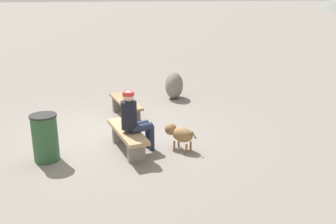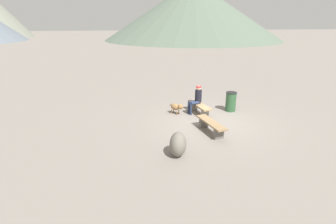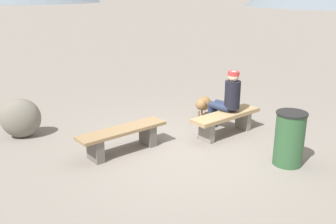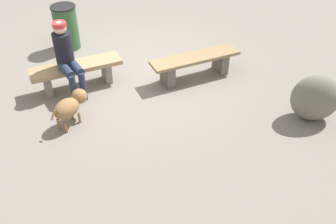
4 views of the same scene
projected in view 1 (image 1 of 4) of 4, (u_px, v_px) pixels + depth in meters
ground at (114, 134)px, 8.69m from camera, size 210.00×210.00×0.06m
bench_left at (126, 106)px, 9.68m from camera, size 1.74×0.76×0.45m
bench_right at (127, 135)px, 7.64m from camera, size 1.66×0.75×0.46m
seated_person at (134, 118)px, 7.43m from camera, size 0.47×0.67×1.30m
dog at (179, 133)px, 7.71m from camera, size 0.60×0.60×0.52m
trash_bin at (45, 138)px, 7.17m from camera, size 0.51×0.51×0.92m
boulder at (174, 85)px, 11.38m from camera, size 0.89×0.71×0.80m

